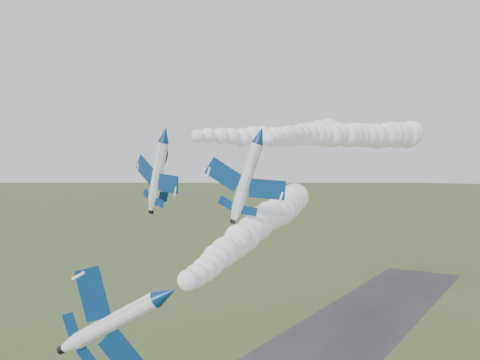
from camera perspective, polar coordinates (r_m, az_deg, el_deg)
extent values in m
cylinder|color=white|center=(41.22, -7.90, -11.98)|extent=(3.92, 7.64, 1.81)
cone|color=navy|center=(37.05, -10.70, -13.59)|extent=(2.30, 2.40, 1.81)
cone|color=white|center=(45.33, -5.72, -10.70)|extent=(2.20, 2.06, 1.81)
cylinder|color=black|center=(46.14, -5.34, -10.47)|extent=(1.03, 0.78, 0.92)
ellipsoid|color=black|center=(39.28, -8.37, -12.31)|extent=(1.90, 2.79, 1.20)
cube|color=navy|center=(41.92, -9.36, -8.60)|extent=(2.63, 2.65, 3.62)
cube|color=navy|center=(42.08, -5.97, -15.05)|extent=(2.63, 2.65, 3.62)
cube|color=navy|center=(44.58, -6.93, -9.29)|extent=(1.19, 1.21, 1.59)
cube|color=navy|center=(44.66, -5.22, -12.52)|extent=(1.19, 1.21, 1.59)
cube|color=navy|center=(43.95, -4.93, -10.34)|extent=(2.09, 1.87, 1.04)
cylinder|color=white|center=(72.62, -8.04, 4.80)|extent=(4.07, 8.33, 1.83)
cone|color=navy|center=(69.86, -11.54, 4.90)|extent=(2.36, 2.56, 1.83)
cone|color=white|center=(75.50, -4.92, 4.70)|extent=(2.25, 2.19, 1.83)
cylinder|color=black|center=(76.10, -4.34, 4.68)|extent=(1.06, 0.82, 0.93)
ellipsoid|color=black|center=(71.35, -9.36, 5.26)|extent=(1.96, 3.02, 1.22)
cube|color=navy|center=(75.42, -8.75, 5.27)|extent=(4.77, 3.45, 1.51)
cube|color=navy|center=(70.79, -6.27, 4.04)|extent=(4.77, 3.45, 1.51)
cube|color=navy|center=(76.19, -6.12, 5.03)|extent=(2.10, 1.55, 0.69)
cube|color=navy|center=(73.78, -4.76, 4.39)|extent=(2.10, 1.55, 0.69)
cube|color=navy|center=(74.60, -5.42, 5.66)|extent=(1.18, 1.71, 2.06)
cylinder|color=white|center=(63.95, 2.13, 4.78)|extent=(3.85, 8.20, 1.80)
cone|color=navy|center=(59.06, 0.95, 5.02)|extent=(2.29, 2.50, 1.80)
cone|color=white|center=(68.67, 3.10, 4.58)|extent=(2.19, 2.13, 1.80)
cylinder|color=black|center=(69.60, 3.28, 4.54)|extent=(1.03, 0.79, 0.91)
ellipsoid|color=black|center=(61.94, 1.82, 5.35)|extent=(1.88, 2.97, 1.20)
cube|color=navy|center=(65.44, -0.07, 5.36)|extent=(4.67, 3.32, 1.47)
cube|color=navy|center=(64.06, 4.62, 3.86)|extent=(4.67, 3.32, 1.47)
cube|color=navy|center=(68.20, 1.75, 4.99)|extent=(2.06, 1.50, 0.67)
cube|color=navy|center=(67.51, 4.14, 4.22)|extent=(2.06, 1.50, 0.67)
cube|color=navy|center=(67.60, 3.21, 5.62)|extent=(1.13, 1.67, 2.03)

